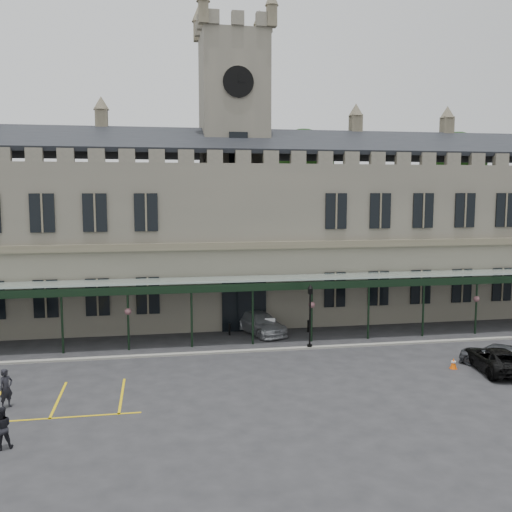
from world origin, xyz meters
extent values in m
plane|color=#262628|center=(0.00, 0.00, 0.00)|extent=(140.00, 140.00, 0.00)
cube|color=#605C50|center=(0.00, 16.00, 6.00)|extent=(60.00, 10.00, 12.00)
cube|color=brown|center=(0.00, 10.82, 6.20)|extent=(60.00, 0.35, 0.50)
cube|color=black|center=(0.00, 13.50, 13.80)|extent=(60.00, 4.77, 2.20)
cube|color=black|center=(0.00, 18.50, 13.80)|extent=(60.00, 4.77, 2.20)
cube|color=black|center=(0.00, 10.90, 1.90)|extent=(3.20, 0.18, 3.80)
cube|color=#605C50|center=(0.00, 16.00, 11.00)|extent=(5.00, 5.00, 22.00)
cylinder|color=silver|center=(0.00, 13.44, 18.00)|extent=(2.20, 0.12, 2.20)
cylinder|color=black|center=(0.00, 13.37, 18.00)|extent=(2.30, 0.04, 2.30)
cube|color=black|center=(0.00, 13.44, 13.00)|extent=(1.40, 0.12, 2.80)
cube|color=#8C9E93|center=(0.00, 9.00, 4.10)|extent=(50.00, 4.00, 0.40)
cube|color=black|center=(0.00, 7.00, 3.85)|extent=(50.00, 0.18, 0.50)
cube|color=gray|center=(0.00, 5.50, 0.06)|extent=(60.00, 0.40, 0.12)
cylinder|color=#332314|center=(8.00, 25.00, 6.00)|extent=(0.70, 0.70, 12.00)
sphere|color=black|center=(8.00, 25.00, 13.00)|extent=(6.00, 6.00, 6.00)
cylinder|color=#332314|center=(24.00, 25.00, 6.00)|extent=(0.70, 0.70, 12.00)
sphere|color=black|center=(24.00, 25.00, 13.00)|extent=(6.00, 6.00, 6.00)
cylinder|color=black|center=(3.42, 5.53, 0.13)|extent=(0.32, 0.32, 0.27)
cylinder|color=black|center=(3.42, 5.53, 1.80)|extent=(0.11, 0.11, 3.59)
cube|color=black|center=(3.42, 5.53, 3.73)|extent=(0.25, 0.25, 0.36)
cone|color=black|center=(3.42, 5.53, 4.04)|extent=(0.40, 0.40, 0.27)
cube|color=#F85907|center=(10.36, 0.06, 0.02)|extent=(0.34, 0.34, 0.04)
cone|color=#F85907|center=(10.36, 0.06, 0.31)|extent=(0.39, 0.39, 0.62)
cylinder|color=silver|center=(10.36, 0.06, 0.40)|extent=(0.26, 0.26, 0.09)
cylinder|color=black|center=(1.56, 9.21, 0.26)|extent=(0.06, 0.06, 0.51)
cube|color=silver|center=(1.56, 9.21, 0.62)|extent=(0.72, 0.15, 1.23)
cylinder|color=black|center=(-1.20, 9.82, 0.41)|extent=(0.15, 0.15, 0.82)
cylinder|color=black|center=(4.46, 9.66, 0.44)|extent=(0.16, 0.16, 0.88)
imported|color=#9A9DA2|center=(1.00, 10.00, 0.74)|extent=(3.69, 5.50, 1.48)
imported|color=black|center=(12.45, -0.71, 0.67)|extent=(2.82, 5.06, 1.34)
imported|color=#3A3D42|center=(13.00, 0.01, 0.69)|extent=(4.00, 4.03, 1.38)
imported|color=black|center=(-13.20, -1.69, 0.93)|extent=(0.78, 0.80, 1.86)
imported|color=black|center=(-12.30, -6.21, 0.85)|extent=(0.99, 0.88, 1.70)
camera|label=1|loc=(-6.22, -28.97, 10.07)|focal=40.00mm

